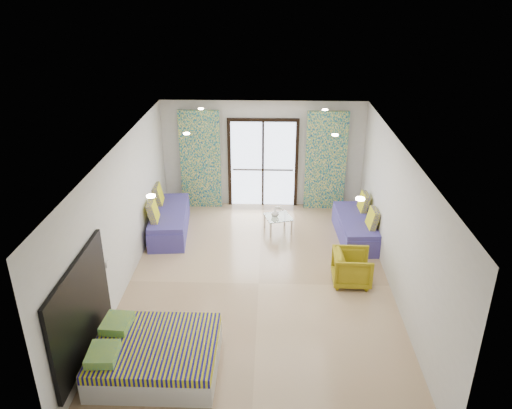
{
  "coord_description": "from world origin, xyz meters",
  "views": [
    {
      "loc": [
        0.22,
        -8.1,
        5.32
      ],
      "look_at": [
        -0.09,
        1.14,
        1.15
      ],
      "focal_mm": 35.0,
      "sensor_mm": 36.0,
      "label": 1
    }
  ],
  "objects_px": {
    "daybed_right": "(356,227)",
    "coffee_table": "(278,218)",
    "daybed_left": "(169,220)",
    "bed": "(155,355)",
    "armchair": "(352,266)"
  },
  "relations": [
    {
      "from": "daybed_left",
      "to": "armchair",
      "type": "bearing_deg",
      "value": -32.38
    },
    {
      "from": "bed",
      "to": "coffee_table",
      "type": "relative_size",
      "value": 2.54
    },
    {
      "from": "daybed_left",
      "to": "coffee_table",
      "type": "distance_m",
      "value": 2.5
    },
    {
      "from": "bed",
      "to": "daybed_left",
      "type": "distance_m",
      "value": 4.47
    },
    {
      "from": "daybed_left",
      "to": "bed",
      "type": "bearing_deg",
      "value": -87.26
    },
    {
      "from": "bed",
      "to": "coffee_table",
      "type": "distance_m",
      "value": 4.93
    },
    {
      "from": "bed",
      "to": "armchair",
      "type": "xyz_separation_m",
      "value": [
        3.25,
        2.45,
        0.1
      ]
    },
    {
      "from": "daybed_left",
      "to": "coffee_table",
      "type": "relative_size",
      "value": 2.93
    },
    {
      "from": "bed",
      "to": "daybed_left",
      "type": "xyz_separation_m",
      "value": [
        -0.64,
        4.42,
        0.05
      ]
    },
    {
      "from": "daybed_left",
      "to": "daybed_right",
      "type": "height_order",
      "value": "daybed_left"
    },
    {
      "from": "coffee_table",
      "to": "bed",
      "type": "bearing_deg",
      "value": -112.11
    },
    {
      "from": "armchair",
      "to": "daybed_left",
      "type": "bearing_deg",
      "value": 64.65
    },
    {
      "from": "daybed_right",
      "to": "coffee_table",
      "type": "relative_size",
      "value": 2.65
    },
    {
      "from": "daybed_right",
      "to": "armchair",
      "type": "height_order",
      "value": "daybed_right"
    },
    {
      "from": "bed",
      "to": "armchair",
      "type": "bearing_deg",
      "value": 37.08
    }
  ]
}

